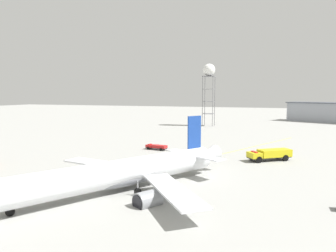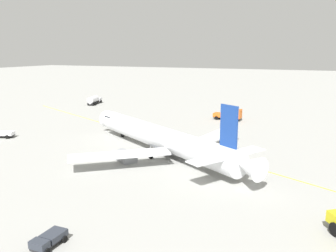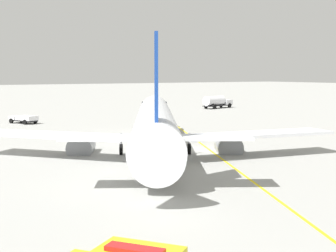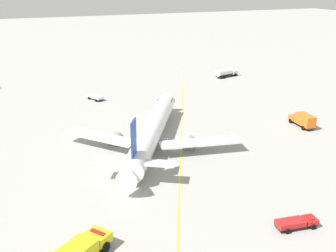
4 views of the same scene
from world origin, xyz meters
TOP-DOWN VIEW (x-y plane):
  - ground_plane at (0.00, 0.00)m, footprint 600.00×600.00m
  - airliner_main at (-5.61, 1.27)m, footprint 31.73×40.05m
  - ops_pickup_truck at (2.07, -33.76)m, footprint 5.99×2.75m
  - fire_tender_truck at (-26.95, -29.78)m, footprint 9.79×8.17m
  - radar_tower at (2.37, -99.49)m, footprint 5.60×5.60m
  - taxiway_centreline at (-1.68, -4.25)m, footprint 62.40×132.23m

SIDE VIEW (x-z plane):
  - ground_plane at x=0.00m, z-range 0.00..0.00m
  - taxiway_centreline at x=-1.68m, z-range 0.00..0.01m
  - ops_pickup_truck at x=2.07m, z-range 0.10..1.51m
  - fire_tender_truck at x=-26.95m, z-range 0.29..2.79m
  - airliner_main at x=-5.61m, z-range -3.11..8.42m
  - radar_tower at x=2.37m, z-range 10.14..38.70m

